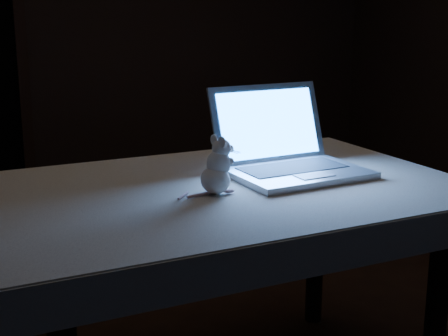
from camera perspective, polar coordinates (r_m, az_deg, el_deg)
name	(u,v)px	position (r m, az deg, el deg)	size (l,w,h in m)	color
floor	(236,331)	(3.08, 1.07, -14.13)	(5.00, 5.00, 0.00)	black
back_wall	(103,28)	(5.11, -10.57, 11.98)	(4.50, 0.04, 2.60)	black
table	(224,297)	(2.43, -0.04, -11.26)	(1.55, 1.00, 0.83)	black
tablecloth	(245,203)	(2.29, 1.87, -3.06)	(1.68, 1.12, 0.12)	beige
laptop	(300,133)	(2.38, 6.69, 3.09)	(0.48, 0.43, 0.33)	#A9A9AD
plush_mouse	(215,165)	(2.16, -0.78, 0.23)	(0.14, 0.14, 0.20)	white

